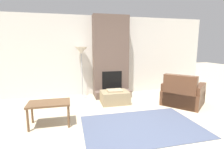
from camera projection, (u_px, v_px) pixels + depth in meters
ground_plane at (149, 139)px, 3.11m from camera, size 24.00×24.00×0.00m
wall_back at (109, 56)px, 5.93m from camera, size 6.92×0.06×2.60m
fireplace at (111, 59)px, 5.71m from camera, size 1.16×0.68×2.60m
ottoman at (115, 97)px, 5.01m from camera, size 0.78×0.58×0.40m
armchair at (182, 95)px, 4.87m from camera, size 1.40×1.40×0.89m
side_table at (49, 105)px, 3.58m from camera, size 0.84×0.49×0.50m
floor_lamp_left at (81, 53)px, 5.43m from camera, size 0.39×0.39×1.60m
area_rug at (142, 126)px, 3.58m from camera, size 2.37×1.59×0.01m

